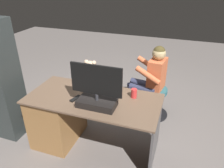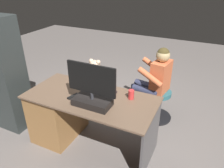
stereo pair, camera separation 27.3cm
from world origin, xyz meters
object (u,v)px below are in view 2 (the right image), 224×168
monitor (92,93)px  computer_mouse (76,85)px  person (154,78)px  cup (131,94)px  visitor_chair (158,102)px  office_chair_teddy (96,93)px  tv_remote (73,96)px  desk (64,112)px  teddy_bear (95,72)px  keyboard (99,91)px

monitor → computer_mouse: 0.51m
person → cup: bearing=85.4°
monitor → visitor_chair: monitor is taller
monitor → office_chair_teddy: (0.49, -0.91, -0.61)m
cup → person: (-0.06, -0.75, -0.11)m
tv_remote → cup: bearing=-143.3°
visitor_chair → person: (0.09, 0.01, 0.40)m
desk → monitor: 0.73m
visitor_chair → teddy_bear: bearing=8.5°
desk → teddy_bear: teddy_bear is taller
monitor → cup: monitor is taller
monitor → cup: 0.46m
monitor → cup: bearing=-137.3°
cup → teddy_bear: teddy_bear is taller
computer_mouse → monitor: bearing=144.5°
keyboard → visitor_chair: 1.06m
desk → teddy_bear: 0.83m
monitor → office_chair_teddy: size_ratio=1.18×
monitor → visitor_chair: 1.32m
desk → tv_remote: size_ratio=10.25×
tv_remote → teddy_bear: 0.91m
teddy_bear → visitor_chair: teddy_bear is taller
teddy_bear → person: size_ratio=0.34×
keyboard → office_chair_teddy: (0.41, -0.62, -0.46)m
computer_mouse → person: person is taller
computer_mouse → teddy_bear: 0.65m
cup → teddy_bear: (0.82, -0.62, -0.13)m
tv_remote → visitor_chair: tv_remote is taller
desk → office_chair_teddy: bearing=-92.3°
monitor → keyboard: monitor is taller
person → keyboard: bearing=58.5°
office_chair_teddy → visitor_chair: (-0.97, -0.16, -0.00)m
visitor_chair → desk: bearing=43.0°
computer_mouse → teddy_bear: size_ratio=0.25×
monitor → teddy_bear: size_ratio=1.44×
keyboard → office_chair_teddy: 0.88m
cup → tv_remote: 0.67m
cup → teddy_bear: 1.04m
desk → keyboard: bearing=-160.6°
visitor_chair → tv_remote: bearing=53.1°
monitor → person: bearing=-110.3°
computer_mouse → visitor_chair: (-0.88, -0.78, -0.47)m
computer_mouse → office_chair_teddy: 0.79m
desk → visitor_chair: (-1.00, -0.94, -0.11)m
desk → keyboard: 0.59m
computer_mouse → tv_remote: size_ratio=0.64×
desk → computer_mouse: 0.41m
tv_remote → office_chair_teddy: 1.00m
keyboard → person: bearing=-121.5°
tv_remote → visitor_chair: bearing=-112.7°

